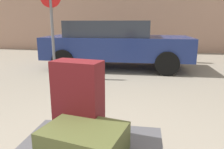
% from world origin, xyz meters
% --- Properties ---
extents(suitcase_maroon_stacked_top, '(0.47, 0.31, 0.70)m').
position_xyz_m(suitcase_maroon_stacked_top, '(-0.15, 0.21, 0.69)').
color(suitcase_maroon_stacked_top, maroon).
rests_on(suitcase_maroon_stacked_top, luggage_cart).
extents(suitcase_olive_center, '(0.71, 0.59, 0.23)m').
position_xyz_m(suitcase_olive_center, '(-0.01, -0.11, 0.46)').
color(suitcase_olive_center, '#4C5128').
rests_on(suitcase_olive_center, luggage_cart).
extents(parked_car, '(4.32, 1.97, 1.42)m').
position_xyz_m(parked_car, '(-0.50, 5.02, 0.76)').
color(parked_car, navy).
rests_on(parked_car, ground_plane).
extents(bollard_kerb_near, '(0.21, 0.21, 0.73)m').
position_xyz_m(bollard_kerb_near, '(2.06, 6.28, 0.36)').
color(bollard_kerb_near, '#72665B').
rests_on(bollard_kerb_near, ground_plane).
extents(no_parking_sign, '(0.49, 0.12, 2.22)m').
position_xyz_m(no_parking_sign, '(-1.89, 3.62, 1.38)').
color(no_parking_sign, slate).
rests_on(no_parking_sign, ground_plane).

